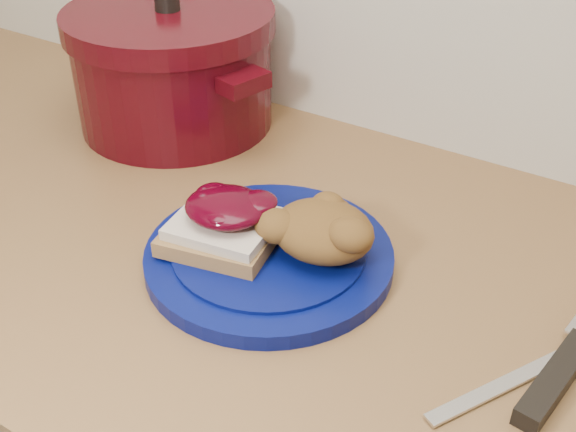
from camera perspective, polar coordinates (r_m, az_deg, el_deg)
The scene contains 7 objects.
plate at distance 0.73m, azimuth -1.51°, elevation -3.23°, with size 0.25×0.25×0.02m, color #050D51.
sandwich at distance 0.72m, azimuth -5.11°, elevation -0.48°, with size 0.12×0.11×0.05m.
stuffing_mound at distance 0.70m, azimuth 2.78°, elevation -1.18°, with size 0.10×0.09×0.05m, color brown.
chef_knife at distance 0.67m, azimuth 21.77°, elevation -9.86°, with size 0.07×0.31×0.02m.
butter_knife at distance 0.64m, azimuth 17.24°, elevation -12.32°, with size 0.17×0.01×0.00m, color silver.
dutch_oven at distance 0.98m, azimuth -9.06°, elevation 11.53°, with size 0.33×0.33×0.17m.
pepper_grinder at distance 1.01m, azimuth -7.15°, elevation 11.54°, with size 0.07×0.07×0.13m.
Camera 1 is at (0.27, 1.00, 1.35)m, focal length 45.00 mm.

